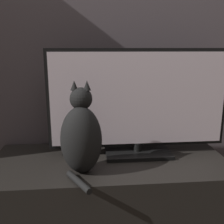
# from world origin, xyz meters

# --- Properties ---
(wall_back) EXTENTS (4.80, 0.05, 2.60)m
(wall_back) POSITION_xyz_m (0.00, 1.22, 1.30)
(wall_back) COLOR #564C51
(wall_back) RESTS_ON ground_plane
(tv_stand) EXTENTS (1.24, 0.54, 0.55)m
(tv_stand) POSITION_xyz_m (0.00, 0.91, 0.27)
(tv_stand) COLOR black
(tv_stand) RESTS_ON ground_plane
(tv) EXTENTS (0.97, 0.21, 0.58)m
(tv) POSITION_xyz_m (0.16, 0.97, 0.84)
(tv) COLOR black
(tv) RESTS_ON tv_stand
(cat) EXTENTS (0.21, 0.31, 0.43)m
(cat) POSITION_xyz_m (-0.14, 0.79, 0.73)
(cat) COLOR black
(cat) RESTS_ON tv_stand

